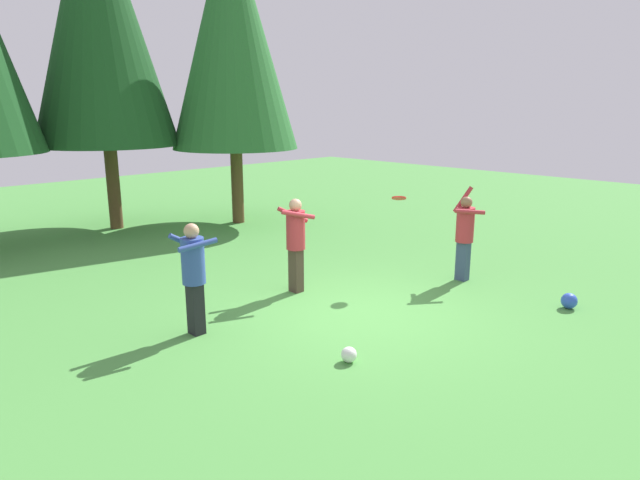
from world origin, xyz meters
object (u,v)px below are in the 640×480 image
(frisbee, at_px, (399,198))
(person_thrower, at_px, (465,231))
(ball_blue, at_px, (569,301))
(tree_right, at_px, (232,33))
(tree_center, at_px, (98,16))
(person_bystander, at_px, (193,269))
(person_catcher, at_px, (296,237))
(ball_white, at_px, (349,355))

(frisbee, bearing_deg, person_thrower, -39.62)
(ball_blue, xyz_separation_m, tree_right, (0.31, 9.62, 5.08))
(person_thrower, bearing_deg, tree_right, -51.94)
(tree_center, bearing_deg, person_bystander, -107.32)
(person_thrower, distance_m, frisbee, 1.46)
(person_catcher, relative_size, frisbee, 4.61)
(ball_blue, bearing_deg, person_bystander, 145.00)
(person_thrower, xyz_separation_m, ball_blue, (-0.10, -2.10, -0.85))
(ball_white, bearing_deg, person_thrower, 11.30)
(tree_right, bearing_deg, person_bystander, -131.06)
(ball_blue, bearing_deg, frisbee, 107.08)
(person_bystander, relative_size, ball_white, 7.94)
(person_catcher, distance_m, tree_center, 8.76)
(ball_blue, xyz_separation_m, tree_center, (-2.56, 11.39, 5.41))
(person_thrower, distance_m, ball_white, 4.38)
(person_catcher, xyz_separation_m, frisbee, (1.76, -0.94, 0.61))
(person_thrower, height_order, person_bystander, person_thrower)
(person_bystander, height_order, tree_right, tree_right)
(frisbee, distance_m, tree_right, 7.68)
(ball_blue, bearing_deg, tree_center, 102.67)
(ball_blue, height_order, tree_right, tree_right)
(person_bystander, xyz_separation_m, ball_blue, (5.01, -3.51, -0.87))
(person_catcher, distance_m, frisbee, 2.09)
(person_catcher, xyz_separation_m, tree_right, (2.97, 5.75, 4.19))
(person_catcher, bearing_deg, ball_blue, -27.37)
(person_bystander, distance_m, frisbee, 4.20)
(frisbee, bearing_deg, person_catcher, 151.85)
(person_thrower, xyz_separation_m, person_catcher, (-2.77, 1.78, 0.04))
(person_catcher, relative_size, ball_blue, 6.50)
(tree_right, bearing_deg, ball_blue, -91.85)
(ball_white, xyz_separation_m, ball_blue, (4.11, -1.26, 0.03))
(person_thrower, bearing_deg, ball_white, 50.93)
(ball_white, distance_m, tree_right, 10.75)
(person_bystander, relative_size, tree_right, 0.20)
(person_bystander, bearing_deg, person_catcher, 16.85)
(ball_white, height_order, ball_blue, ball_blue)
(person_thrower, xyz_separation_m, tree_center, (-2.66, 9.28, 4.56))
(person_catcher, height_order, ball_blue, person_catcher)
(ball_white, distance_m, tree_center, 11.60)
(person_catcher, distance_m, tree_right, 7.71)
(person_thrower, bearing_deg, person_bystander, 24.24)
(frisbee, relative_size, tree_center, 0.04)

